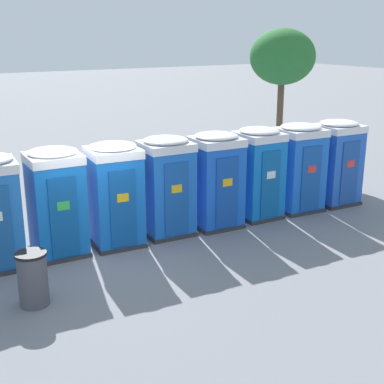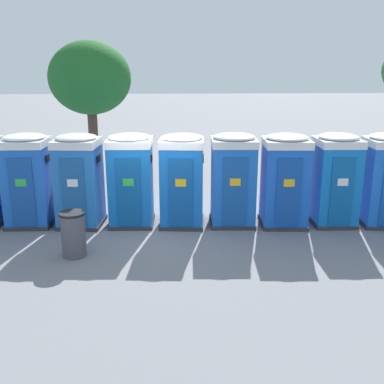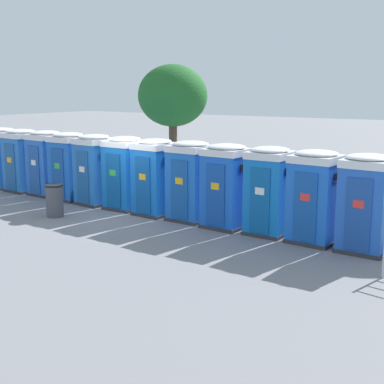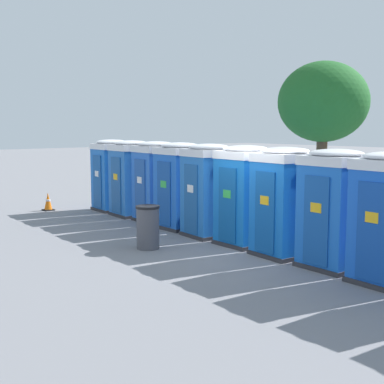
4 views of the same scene
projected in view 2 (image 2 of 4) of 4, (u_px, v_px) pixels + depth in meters
ground_plane at (157, 227)px, 12.35m from camera, size 120.00×120.00×0.00m
portapotty_3 at (28, 180)px, 12.25m from camera, size 1.22×1.22×2.54m
portapotty_4 at (79, 180)px, 12.22m from camera, size 1.27×1.30×2.54m
portapotty_5 at (131, 179)px, 12.29m from camera, size 1.24×1.24×2.54m
portapotty_6 at (182, 180)px, 12.24m from camera, size 1.29×1.29×2.54m
portapotty_7 at (233, 179)px, 12.31m from camera, size 1.28×1.25×2.54m
portapotty_8 at (285, 180)px, 12.23m from camera, size 1.30×1.27×2.54m
portapotty_9 at (335, 179)px, 12.31m from camera, size 1.19×1.22×2.54m
street_tree_0 at (90, 79)px, 16.89m from camera, size 3.08×3.08×5.20m
trash_can at (73, 234)px, 10.35m from camera, size 0.59×0.59×1.07m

